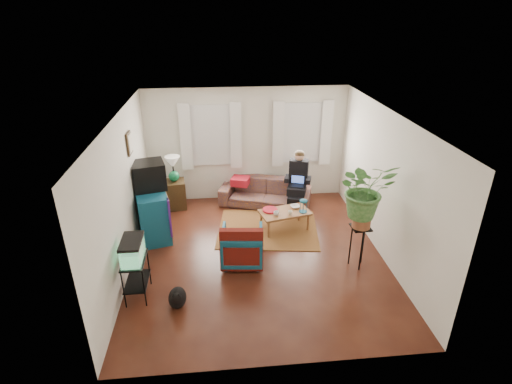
{
  "coord_description": "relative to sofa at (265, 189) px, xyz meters",
  "views": [
    {
      "loc": [
        -0.65,
        -6.13,
        4.19
      ],
      "look_at": [
        0.0,
        0.4,
        1.1
      ],
      "focal_mm": 28.0,
      "sensor_mm": 36.0,
      "label": 1
    }
  ],
  "objects": [
    {
      "name": "cup_b",
      "position": [
        0.34,
        -1.31,
        0.05
      ],
      "size": [
        0.11,
        0.11,
        0.08
      ],
      "primitive_type": "imported",
      "rotation": [
        0.0,
        0.0,
        0.24
      ],
      "color": "beige",
      "rests_on": "coffee_table"
    },
    {
      "name": "aquarium_stand",
      "position": [
        -2.38,
        -2.97,
        -0.06
      ],
      "size": [
        0.34,
        0.61,
        0.68
      ],
      "primitive_type": "cube",
      "rotation": [
        0.0,
        0.0,
        0.01
      ],
      "color": "black",
      "rests_on": "floor"
    },
    {
      "name": "dresser",
      "position": [
        -2.37,
        -1.11,
        0.09
      ],
      "size": [
        0.8,
        1.19,
        0.98
      ],
      "primitive_type": "cube",
      "rotation": [
        0.0,
        0.0,
        0.25
      ],
      "color": "#126971",
      "rests_on": "floor"
    },
    {
      "name": "window_left",
      "position": [
        -1.18,
        0.43,
        1.15
      ],
      "size": [
        1.08,
        0.04,
        1.38
      ],
      "primitive_type": "cube",
      "color": "white",
      "rests_on": "wall_back"
    },
    {
      "name": "curtains_right",
      "position": [
        0.87,
        0.35,
        1.15
      ],
      "size": [
        1.36,
        0.06,
        1.5
      ],
      "primitive_type": "cube",
      "color": "white",
      "rests_on": "wall_back"
    },
    {
      "name": "area_rug",
      "position": [
        -0.08,
        -1.14,
        -0.39
      ],
      "size": [
        2.2,
        1.86,
        0.01
      ],
      "primitive_type": "cube",
      "rotation": [
        0.0,
        0.0,
        -0.14
      ],
      "color": "brown",
      "rests_on": "floor"
    },
    {
      "name": "crt_tv",
      "position": [
        -2.37,
        -1.0,
        0.85
      ],
      "size": [
        0.72,
        0.68,
        0.52
      ],
      "primitive_type": "cube",
      "rotation": [
        0.0,
        0.0,
        0.25
      ],
      "color": "black",
      "rests_on": "dresser"
    },
    {
      "name": "plant_stand",
      "position": [
        1.32,
        -2.54,
        -0.0
      ],
      "size": [
        0.35,
        0.35,
        0.79
      ],
      "primitive_type": "cube",
      "rotation": [
        0.0,
        0.0,
        0.05
      ],
      "color": "black",
      "rests_on": "floor"
    },
    {
      "name": "black_cat",
      "position": [
        -1.74,
        -3.27,
        -0.22
      ],
      "size": [
        0.3,
        0.43,
        0.35
      ],
      "primitive_type": "ellipsoid",
      "rotation": [
        0.0,
        0.0,
        0.06
      ],
      "color": "black",
      "rests_on": "floor"
    },
    {
      "name": "table_lamp",
      "position": [
        -2.03,
        0.05,
        0.53
      ],
      "size": [
        0.37,
        0.37,
        0.59
      ],
      "primitive_type": null,
      "rotation": [
        0.0,
        0.0,
        0.13
      ],
      "color": "white",
      "rests_on": "side_table"
    },
    {
      "name": "picture_frame",
      "position": [
        -2.59,
        -1.2,
        1.55
      ],
      "size": [
        0.04,
        0.32,
        0.4
      ],
      "primitive_type": "cube",
      "color": "#3D2616",
      "rests_on": "wall_left"
    },
    {
      "name": "floor",
      "position": [
        -0.38,
        -2.05,
        -0.4
      ],
      "size": [
        4.5,
        5.0,
        0.01
      ],
      "primitive_type": "cube",
      "color": "#4F2B14",
      "rests_on": "ground"
    },
    {
      "name": "wall_right",
      "position": [
        1.87,
        -2.05,
        0.9
      ],
      "size": [
        0.01,
        5.0,
        2.6
      ],
      "primitive_type": "cube",
      "color": "silver",
      "rests_on": "floor"
    },
    {
      "name": "side_table",
      "position": [
        -2.03,
        0.05,
        -0.07
      ],
      "size": [
        0.5,
        0.5,
        0.65
      ],
      "primitive_type": "cube",
      "rotation": [
        0.0,
        0.0,
        0.13
      ],
      "color": "#3F2617",
      "rests_on": "floor"
    },
    {
      "name": "cup_a",
      "position": [
        0.06,
        -1.3,
        0.05
      ],
      "size": [
        0.13,
        0.13,
        0.09
      ],
      "primitive_type": "imported",
      "rotation": [
        0.0,
        0.0,
        0.24
      ],
      "color": "white",
      "rests_on": "coffee_table"
    },
    {
      "name": "potted_plant",
      "position": [
        1.32,
        -2.54,
        0.93
      ],
      "size": [
        0.94,
        0.82,
        1.0
      ],
      "primitive_type": "imported",
      "rotation": [
        0.0,
        0.0,
        0.05
      ],
      "color": "#599947",
      "rests_on": "plant_stand"
    },
    {
      "name": "sofa",
      "position": [
        0.0,
        0.0,
        0.0
      ],
      "size": [
        2.17,
        1.39,
        0.79
      ],
      "primitive_type": "imported",
      "rotation": [
        0.0,
        0.0,
        -0.32
      ],
      "color": "brown",
      "rests_on": "floor"
    },
    {
      "name": "aquarium",
      "position": [
        -2.38,
        -2.97,
        0.46
      ],
      "size": [
        0.31,
        0.55,
        0.36
      ],
      "primitive_type": "cube",
      "rotation": [
        0.0,
        0.0,
        0.01
      ],
      "color": "#7FD899",
      "rests_on": "aquarium_stand"
    },
    {
      "name": "coffee_table",
      "position": [
        0.26,
        -1.16,
        -0.19
      ],
      "size": [
        1.08,
        0.76,
        0.41
      ],
      "primitive_type": "cube",
      "rotation": [
        0.0,
        0.0,
        0.24
      ],
      "color": "brown",
      "rests_on": "floor"
    },
    {
      "name": "bowl",
      "position": [
        0.5,
        -1.01,
        0.03
      ],
      "size": [
        0.23,
        0.23,
        0.05
      ],
      "primitive_type": "imported",
      "rotation": [
        0.0,
        0.0,
        0.24
      ],
      "color": "white",
      "rests_on": "coffee_table"
    },
    {
      "name": "armchair",
      "position": [
        -0.68,
        -2.22,
        -0.03
      ],
      "size": [
        0.77,
        0.73,
        0.73
      ],
      "primitive_type": "imported",
      "rotation": [
        0.0,
        0.0,
        3.04
      ],
      "color": "#136F74",
      "rests_on": "floor"
    },
    {
      "name": "curtains_left",
      "position": [
        -1.18,
        0.35,
        1.15
      ],
      "size": [
        1.36,
        0.06,
        1.5
      ],
      "primitive_type": "cube",
      "color": "white",
      "rests_on": "wall_back"
    },
    {
      "name": "snack_tray",
      "position": [
        -0.04,
        -1.1,
        0.03
      ],
      "size": [
        0.37,
        0.37,
        0.04
      ],
      "primitive_type": "cylinder",
      "rotation": [
        0.0,
        0.0,
        0.24
      ],
      "color": "#B21414",
      "rests_on": "coffee_table"
    },
    {
      "name": "seated_person",
      "position": [
        0.69,
        -0.23,
        0.21
      ],
      "size": [
        0.68,
        0.75,
        1.21
      ],
      "primitive_type": null,
      "rotation": [
        0.0,
        0.0,
        -0.32
      ],
      "color": "black",
      "rests_on": "sofa"
    },
    {
      "name": "wall_front",
      "position": [
        -0.38,
        -4.55,
        0.9
      ],
      "size": [
        4.5,
        0.01,
        2.6
      ],
      "primitive_type": "cube",
      "color": "silver",
      "rests_on": "floor"
    },
    {
      "name": "birdcage",
      "position": [
        0.62,
        -1.21,
        0.15
      ],
      "size": [
        0.19,
        0.19,
        0.29
      ],
      "primitive_type": null,
      "rotation": [
        0.0,
        0.0,
        0.24
      ],
      "color": "#115B6B",
      "rests_on": "coffee_table"
    },
    {
      "name": "wall_back",
      "position": [
        -0.38,
        0.45,
        0.9
      ],
      "size": [
        4.5,
        0.01,
        2.6
      ],
      "primitive_type": "cube",
      "color": "silver",
      "rests_on": "floor"
    },
    {
      "name": "ceiling",
      "position": [
        -0.38,
        -2.05,
        2.2
      ],
      "size": [
        4.5,
        5.0,
        0.01
      ],
      "primitive_type": "cube",
      "color": "white",
      "rests_on": "wall_back"
    },
    {
      "name": "wall_left",
      "position": [
        -2.63,
        -2.05,
        0.9
      ],
      "size": [
        0.01,
        5.0,
        2.6
      ],
      "primitive_type": "cube",
      "color": "silver",
      "rests_on": "floor"
    },
    {
      "name": "serape_throw",
      "position": [
        -0.71,
        -2.5,
        0.12
      ],
      "size": [
        0.75,
        0.24,
        0.6
      ],
      "primitive_type": "cube",
      "rotation": [
        0.0,
        0.0,
        -0.1
      ],
      "color": "#9E0A0A",
      "rests_on": "armchair"
    },
    {
      "name": "window_right",
      "position": [
        0.87,
        0.43,
        1.15
      ],
      "size": [
        1.08,
        0.04,
        1.38
      ],
      "primitive_type": "cube",
      "color": "white",
      "rests_on": "wall_back"
    }
  ]
}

